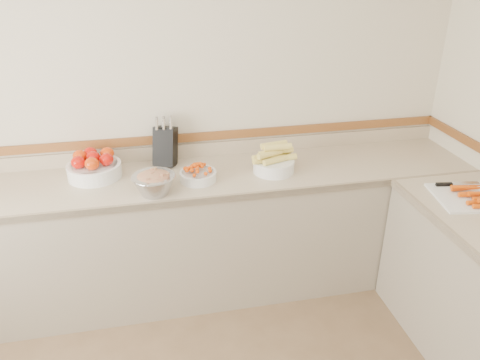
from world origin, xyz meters
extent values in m
plane|color=beige|center=(0.00, 2.00, 1.30)|extent=(4.00, 0.00, 4.00)
cube|color=#BFAA8B|center=(0.00, 1.68, 0.88)|extent=(4.00, 0.65, 0.04)
cube|color=gray|center=(0.00, 1.68, 0.43)|extent=(4.00, 0.63, 0.86)
cube|color=gray|center=(0.00, 1.36, 0.88)|extent=(4.00, 0.02, 0.04)
cube|color=#BFAA8B|center=(0.00, 1.99, 0.95)|extent=(4.00, 0.02, 0.10)
cube|color=brown|center=(0.00, 1.99, 1.05)|extent=(4.00, 0.02, 0.06)
cube|color=black|center=(-0.05, 1.90, 1.03)|extent=(0.20, 0.21, 0.28)
cylinder|color=silver|center=(-0.10, 1.87, 1.20)|extent=(0.03, 0.04, 0.07)
cylinder|color=silver|center=(-0.05, 1.87, 1.20)|extent=(0.03, 0.04, 0.07)
cylinder|color=silver|center=(-0.01, 1.87, 1.20)|extent=(0.03, 0.04, 0.07)
cylinder|color=silver|center=(-0.10, 1.90, 1.20)|extent=(0.03, 0.04, 0.07)
cylinder|color=silver|center=(-0.05, 1.90, 1.20)|extent=(0.03, 0.04, 0.07)
cylinder|color=silver|center=(-0.01, 1.90, 1.20)|extent=(0.03, 0.04, 0.07)
cylinder|color=silver|center=(-0.10, 1.93, 1.20)|extent=(0.03, 0.04, 0.07)
cylinder|color=silver|center=(-0.05, 1.93, 1.20)|extent=(0.03, 0.04, 0.07)
cylinder|color=silver|center=(-0.01, 1.93, 1.20)|extent=(0.03, 0.04, 0.07)
cylinder|color=white|center=(-0.52, 1.79, 0.95)|extent=(0.34, 0.34, 0.09)
torus|color=white|center=(-0.52, 1.79, 0.99)|extent=(0.35, 0.35, 0.01)
cylinder|color=white|center=(-0.52, 1.79, 0.99)|extent=(0.30, 0.30, 0.01)
ellipsoid|color=red|center=(-0.61, 1.75, 1.03)|extent=(0.09, 0.09, 0.08)
ellipsoid|color=#E93C08|center=(-0.52, 1.71, 1.03)|extent=(0.09, 0.09, 0.08)
ellipsoid|color=red|center=(-0.44, 1.76, 1.03)|extent=(0.09, 0.09, 0.08)
ellipsoid|color=#E93C08|center=(-0.61, 1.85, 1.03)|extent=(0.09, 0.09, 0.08)
ellipsoid|color=red|center=(-0.52, 1.81, 1.03)|extent=(0.09, 0.09, 0.08)
ellipsoid|color=#E93C08|center=(-0.44, 1.86, 1.03)|extent=(0.09, 0.09, 0.08)
ellipsoid|color=red|center=(-0.55, 1.88, 1.03)|extent=(0.09, 0.09, 0.08)
cylinder|color=white|center=(0.13, 1.60, 0.93)|extent=(0.23, 0.23, 0.06)
torus|color=white|center=(0.13, 1.60, 0.95)|extent=(0.24, 0.24, 0.01)
cylinder|color=white|center=(0.13, 1.60, 0.95)|extent=(0.20, 0.20, 0.01)
sphere|color=#F14D08|center=(0.10, 1.63, 0.99)|extent=(0.03, 0.03, 0.03)
sphere|color=#F14D08|center=(0.05, 1.64, 0.98)|extent=(0.03, 0.03, 0.03)
sphere|color=#F14D08|center=(0.11, 1.56, 0.99)|extent=(0.03, 0.03, 0.03)
sphere|color=#F14D08|center=(0.13, 1.60, 1.01)|extent=(0.03, 0.03, 0.03)
sphere|color=#F14D08|center=(0.16, 1.60, 1.00)|extent=(0.03, 0.03, 0.03)
sphere|color=#F14D08|center=(0.14, 1.60, 1.01)|extent=(0.03, 0.03, 0.03)
sphere|color=#F14D08|center=(0.13, 1.59, 1.01)|extent=(0.03, 0.03, 0.03)
sphere|color=#F14D08|center=(0.16, 1.60, 0.99)|extent=(0.03, 0.03, 0.03)
sphere|color=#F14D08|center=(0.16, 1.62, 1.00)|extent=(0.03, 0.03, 0.03)
sphere|color=#F14D08|center=(0.11, 1.60, 1.00)|extent=(0.03, 0.03, 0.03)
sphere|color=#F14D08|center=(0.08, 1.57, 0.99)|extent=(0.03, 0.03, 0.03)
sphere|color=#F14D08|center=(0.12, 1.61, 1.01)|extent=(0.03, 0.03, 0.03)
sphere|color=#F14D08|center=(0.13, 1.58, 1.00)|extent=(0.03, 0.03, 0.03)
sphere|color=#F14D08|center=(0.17, 1.63, 0.99)|extent=(0.03, 0.03, 0.03)
sphere|color=#F14D08|center=(0.20, 1.64, 0.98)|extent=(0.03, 0.03, 0.03)
sphere|color=#F14D08|center=(0.12, 1.59, 1.01)|extent=(0.03, 0.03, 0.03)
sphere|color=#F14D08|center=(0.14, 1.63, 0.99)|extent=(0.03, 0.03, 0.03)
sphere|color=#F14D08|center=(0.14, 1.64, 0.99)|extent=(0.03, 0.03, 0.03)
sphere|color=#F14D08|center=(0.13, 1.63, 1.00)|extent=(0.03, 0.03, 0.03)
sphere|color=#F14D08|center=(0.09, 1.64, 0.99)|extent=(0.03, 0.03, 0.03)
sphere|color=#F14D08|center=(0.15, 1.67, 0.98)|extent=(0.03, 0.03, 0.03)
sphere|color=#F14D08|center=(0.17, 1.61, 0.99)|extent=(0.03, 0.03, 0.03)
sphere|color=#F14D08|center=(0.09, 1.66, 0.99)|extent=(0.03, 0.03, 0.03)
sphere|color=#F14D08|center=(0.10, 1.54, 0.99)|extent=(0.03, 0.03, 0.03)
sphere|color=#F14D08|center=(0.11, 1.59, 1.01)|extent=(0.03, 0.03, 0.03)
sphere|color=#F14D08|center=(0.10, 1.57, 0.99)|extent=(0.03, 0.03, 0.03)
sphere|color=#F14D08|center=(0.07, 1.56, 0.98)|extent=(0.03, 0.03, 0.03)
sphere|color=#F14D08|center=(0.19, 1.59, 0.99)|extent=(0.03, 0.03, 0.03)
sphere|color=#F14D08|center=(0.06, 1.59, 0.98)|extent=(0.03, 0.03, 0.03)
sphere|color=#F14D08|center=(0.13, 1.60, 1.01)|extent=(0.03, 0.03, 0.03)
cylinder|color=white|center=(0.64, 1.63, 0.94)|extent=(0.27, 0.27, 0.08)
torus|color=white|center=(0.64, 1.63, 0.98)|extent=(0.28, 0.28, 0.01)
cylinder|color=#F8DD67|center=(0.58, 1.61, 1.00)|extent=(0.19, 0.08, 0.04)
cylinder|color=#F8DD67|center=(0.64, 1.59, 1.00)|extent=(0.19, 0.10, 0.04)
cylinder|color=#F8DD67|center=(0.70, 1.62, 1.00)|extent=(0.18, 0.05, 0.04)
cylinder|color=#F8DD67|center=(0.59, 1.67, 1.00)|extent=(0.19, 0.09, 0.04)
cylinder|color=#F8DD67|center=(0.67, 1.68, 1.00)|extent=(0.18, 0.04, 0.04)
cylinder|color=#F8DD67|center=(0.62, 1.63, 1.04)|extent=(0.19, 0.09, 0.04)
cylinder|color=#F8DD67|center=(0.68, 1.64, 1.04)|extent=(0.19, 0.06, 0.04)
cylinder|color=#F8DD67|center=(0.64, 1.66, 1.08)|extent=(0.19, 0.08, 0.04)
cylinder|color=#F8DD67|center=(0.60, 1.60, 1.04)|extent=(0.19, 0.10, 0.04)
cylinder|color=#F8DD67|center=(0.66, 1.61, 1.08)|extent=(0.18, 0.05, 0.04)
cylinder|color=#B2B2BA|center=(-0.15, 1.47, 0.96)|extent=(0.26, 0.26, 0.12)
torus|color=#B2B2BA|center=(-0.15, 1.47, 1.02)|extent=(0.26, 0.26, 0.01)
ellipsoid|color=red|center=(-0.15, 1.47, 1.01)|extent=(0.22, 0.22, 0.07)
cube|color=red|center=(-0.19, 1.40, 1.03)|extent=(0.02, 0.02, 0.02)
cube|color=#9ECC63|center=(-0.14, 1.50, 1.03)|extent=(0.02, 0.02, 0.02)
cube|color=red|center=(-0.16, 1.52, 1.04)|extent=(0.02, 0.02, 0.02)
cube|color=#9ECC63|center=(-0.11, 1.43, 1.03)|extent=(0.02, 0.02, 0.02)
cube|color=red|center=(-0.14, 1.52, 1.04)|extent=(0.02, 0.02, 0.02)
cube|color=#9ECC63|center=(-0.13, 1.40, 1.02)|extent=(0.02, 0.02, 0.02)
cube|color=red|center=(-0.16, 1.45, 1.02)|extent=(0.02, 0.02, 0.02)
cube|color=#9ECC63|center=(-0.16, 1.47, 1.04)|extent=(0.02, 0.02, 0.02)
cube|color=red|center=(-0.19, 1.51, 1.03)|extent=(0.02, 0.02, 0.02)
cube|color=#9ECC63|center=(-0.07, 1.44, 1.04)|extent=(0.02, 0.02, 0.02)
cube|color=red|center=(-0.14, 1.49, 1.02)|extent=(0.03, 0.03, 0.02)
cube|color=#9ECC63|center=(-0.15, 1.45, 1.03)|extent=(0.02, 0.02, 0.02)
cube|color=red|center=(-0.15, 1.46, 1.02)|extent=(0.02, 0.02, 0.02)
cube|color=#9ECC63|center=(-0.10, 1.43, 1.04)|extent=(0.02, 0.02, 0.02)
cube|color=white|center=(1.71, 1.02, 0.91)|extent=(0.52, 0.43, 0.01)
cone|color=#F15508|center=(1.71, 1.01, 0.93)|extent=(0.18, 0.06, 0.03)
cone|color=#F15508|center=(1.71, 1.04, 0.93)|extent=(0.18, 0.06, 0.03)
cone|color=#F15508|center=(1.71, 1.06, 0.95)|extent=(0.18, 0.06, 0.03)
cone|color=#F15508|center=(1.71, 1.09, 0.93)|extent=(0.18, 0.06, 0.03)
cone|color=#F15508|center=(1.71, 1.12, 0.93)|extent=(0.18, 0.06, 0.03)
cube|color=silver|center=(1.75, 1.18, 0.92)|extent=(0.20, 0.07, 0.00)
cube|color=black|center=(1.61, 1.18, 0.92)|extent=(0.10, 0.04, 0.02)
camera|label=1|loc=(-0.16, -1.09, 2.22)|focal=35.00mm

